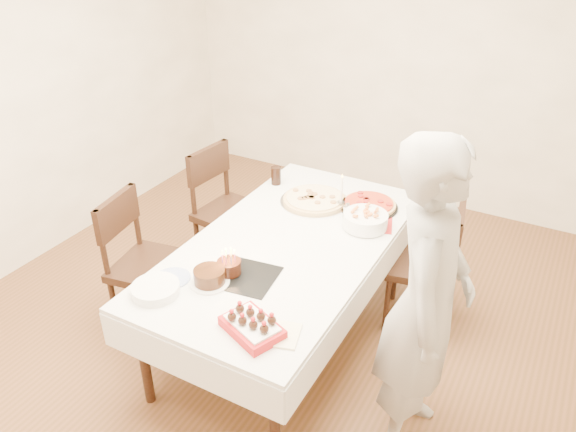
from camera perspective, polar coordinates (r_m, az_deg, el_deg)
The scene contains 22 objects.
floor at distance 4.01m, azimuth -1.63°, elevation -12.10°, with size 5.00×5.00×0.00m, color brown.
wall_back at distance 5.45m, azimuth 12.02°, elevation 15.12°, with size 4.50×0.04×2.70m, color white.
wall_left at distance 4.76m, azimuth -26.43°, elevation 10.55°, with size 0.04×5.00×2.70m, color white.
dining_table at distance 3.80m, azimuth -0.00°, elevation -7.46°, with size 1.14×2.14×0.75m, color silver.
chair_right_savory at distance 3.97m, azimuth 13.44°, elevation -4.91°, with size 0.48×0.48×0.94m, color black, non-canonical shape.
chair_left_savory at distance 4.39m, azimuth -5.63°, elevation 0.19°, with size 0.53×0.53×1.03m, color black, non-canonical shape.
chair_left_dessert at distance 3.90m, azimuth -13.62°, elevation -5.04°, with size 0.52×0.52×1.01m, color black, non-canonical shape.
person at distance 2.90m, azimuth 13.83°, elevation -8.74°, with size 0.67×0.44×1.82m, color #A6A19C.
pizza_white at distance 4.05m, azimuth 2.70°, elevation 1.68°, with size 0.50×0.50×0.04m, color beige.
pizza_pepperoni at distance 4.02m, azimuth 8.21°, elevation 1.15°, with size 0.41×0.41×0.04m, color red.
red_placemat at distance 3.82m, azimuth 8.87°, elevation -0.87°, with size 0.22×0.22×0.01m, color #B21E1E.
pasta_bowl at distance 3.75m, azimuth 7.86°, elevation -0.43°, with size 0.30×0.30×0.10m, color white.
taper_candle at distance 3.93m, azimuth 5.45°, elevation 2.52°, with size 0.06×0.06×0.27m, color white.
shaker_pair at distance 3.85m, azimuth 5.82°, elevation 0.38°, with size 0.08×0.08×0.09m, color white, non-canonical shape.
cola_glass at distance 4.29m, azimuth -1.22°, elevation 4.14°, with size 0.08×0.08×0.14m, color black.
layer_cake at distance 3.23m, azimuth -7.99°, elevation -6.13°, with size 0.23×0.23×0.09m, color #321A0C.
cake_board at distance 3.29m, azimuth -4.18°, elevation -6.23°, with size 0.33×0.33×0.01m, color black.
birthday_cake at distance 3.27m, azimuth -6.03°, elevation -4.68°, with size 0.14×0.14×0.14m, color #32180D.
strawberry_box at distance 2.89m, azimuth -3.67°, elevation -11.08°, with size 0.32×0.21×0.08m, color #A11215, non-canonical shape.
box_lid at distance 2.91m, azimuth -1.79°, elevation -11.84°, with size 0.29×0.19×0.02m, color beige.
plate_stack at distance 3.23m, azimuth -13.30°, elevation -7.25°, with size 0.27×0.27×0.06m, color white.
china_plate at distance 3.33m, azimuth -11.68°, elevation -6.20°, with size 0.21×0.21×0.01m, color white.
Camera 1 is at (1.54, -2.56, 2.68)m, focal length 35.00 mm.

